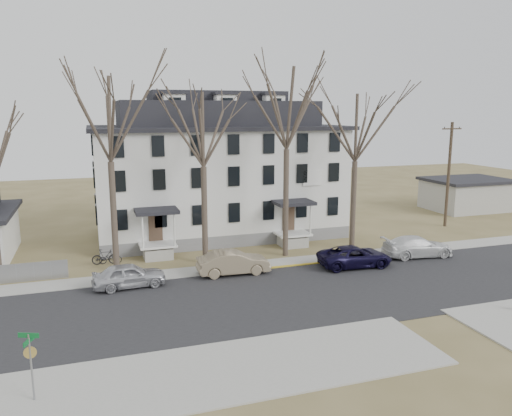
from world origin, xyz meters
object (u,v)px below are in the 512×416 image
object	(u,v)px
tree_mid_left	(203,124)
bicycle_right	(105,257)
bicycle_left	(110,259)
boarding_house	(218,172)
tree_far_left	(108,113)
car_navy	(355,257)
car_tan	(233,263)
tree_mid_right	(356,123)
car_white	(417,247)
tree_center	(287,102)
utility_pole_far	(449,173)
street_sign	(30,357)
car_silver	(129,276)

from	to	relation	value
tree_mid_left	bicycle_right	distance (m)	11.38
tree_mid_left	bicycle_left	xyz separation A→B (m)	(-6.33, 1.79, -9.20)
boarding_house	tree_mid_left	world-z (taller)	tree_mid_left
tree_far_left	car_navy	distance (m)	18.68
boarding_house	car_tan	distance (m)	12.22
car_navy	bicycle_right	xyz separation A→B (m)	(-16.14, 5.77, -0.16)
tree_mid_right	car_white	xyz separation A→B (m)	(3.48, -3.38, -8.86)
bicycle_left	bicycle_right	size ratio (longest dim) A/B	0.85
tree_far_left	tree_center	bearing A→B (deg)	0.00
boarding_house	car_white	world-z (taller)	boarding_house
tree_mid_right	utility_pole_far	distance (m)	13.55
boarding_house	street_sign	bearing A→B (deg)	-119.01
tree_mid_left	bicycle_right	xyz separation A→B (m)	(-6.66, 1.71, -9.06)
car_tan	car_navy	xyz separation A→B (m)	(8.30, -1.04, -0.07)
tree_far_left	car_white	size ratio (longest dim) A/B	2.67
tree_mid_left	utility_pole_far	distance (m)	24.33
boarding_house	tree_far_left	world-z (taller)	tree_far_left
tree_center	car_navy	distance (m)	11.68
tree_mid_left	street_sign	distance (m)	19.24
tree_center	utility_pole_far	world-z (taller)	tree_center
tree_center	car_navy	world-z (taller)	tree_center
bicycle_left	tree_mid_right	bearing A→B (deg)	-90.56
tree_mid_left	car_silver	bearing A→B (deg)	-147.66
car_tan	bicycle_right	size ratio (longest dim) A/B	2.60
boarding_house	tree_mid_right	xyz separation A→B (m)	(8.50, -8.15, 4.22)
tree_center	car_navy	size ratio (longest dim) A/B	2.92
car_tan	tree_center	bearing A→B (deg)	-55.92
tree_far_left	tree_center	xyz separation A→B (m)	(12.00, 0.00, 0.74)
tree_mid_left	utility_pole_far	xyz separation A→B (m)	(23.50, 4.20, -4.70)
tree_far_left	bicycle_left	distance (m)	10.11
tree_center	utility_pole_far	distance (m)	19.03
bicycle_left	street_sign	distance (m)	16.87
street_sign	utility_pole_far	bearing A→B (deg)	51.47
bicycle_right	bicycle_left	bearing A→B (deg)	-70.72
tree_mid_left	tree_far_left	bearing A→B (deg)	180.00
bicycle_left	car_silver	bearing A→B (deg)	-165.07
boarding_house	car_white	bearing A→B (deg)	-43.91
tree_mid_right	car_tan	bearing A→B (deg)	-163.68
boarding_house	bicycle_left	xyz separation A→B (m)	(-9.33, -6.36, -4.98)
tree_far_left	tree_mid_left	distance (m)	6.05
car_tan	car_navy	world-z (taller)	car_tan
tree_far_left	utility_pole_far	distance (m)	30.29
tree_far_left	bicycle_left	xyz separation A→B (m)	(-0.33, 1.79, -9.94)
tree_far_left	tree_mid_right	world-z (taller)	tree_far_left
boarding_house	car_silver	size ratio (longest dim) A/B	4.83
tree_center	car_silver	world-z (taller)	tree_center
car_white	bicycle_right	world-z (taller)	car_white
tree_center	utility_pole_far	size ratio (longest dim) A/B	1.55
tree_mid_left	bicycle_left	distance (m)	11.31
car_navy	tree_center	bearing A→B (deg)	44.62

